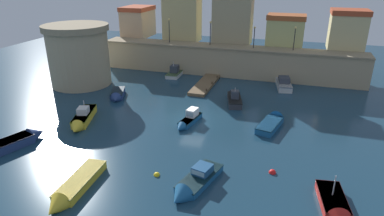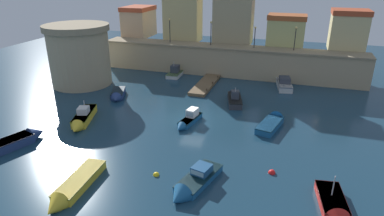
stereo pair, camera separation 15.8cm
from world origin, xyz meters
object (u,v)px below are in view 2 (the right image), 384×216
at_px(moored_boat_0, 118,95).
at_px(quay_lamp_3, 296,35).
at_px(quay_lamp_0, 170,27).
at_px(moored_boat_2, 234,98).
at_px(moored_boat_6, 283,81).
at_px(moored_boat_10, 11,143).
at_px(fortress_tower, 79,55).
at_px(moored_boat_5, 72,189).
at_px(moored_boat_3, 334,208).
at_px(mooring_buoy_0, 272,173).
at_px(mooring_buoy_1, 156,175).
at_px(moored_boat_8, 82,118).
at_px(quay_lamp_2, 255,34).
at_px(quay_lamp_1, 211,29).
at_px(moored_boat_9, 176,72).
at_px(moored_boat_7, 188,120).
at_px(moored_boat_4, 273,122).
at_px(moored_boat_1, 192,184).

bearing_deg(moored_boat_0, quay_lamp_3, 102.89).
xyz_separation_m(quay_lamp_0, moored_boat_2, (12.58, -10.93, -6.37)).
xyz_separation_m(moored_boat_6, moored_boat_10, (-22.45, -26.03, -0.07)).
xyz_separation_m(fortress_tower, moored_boat_5, (14.20, -22.06, -3.85)).
xyz_separation_m(moored_boat_3, mooring_buoy_0, (-4.37, 3.54, -0.35)).
height_order(moored_boat_6, mooring_buoy_1, moored_boat_6).
relative_size(moored_boat_8, mooring_buoy_1, 12.91).
height_order(fortress_tower, moored_boat_10, fortress_tower).
xyz_separation_m(quay_lamp_2, moored_boat_2, (-0.59, -10.93, -6.02)).
height_order(quay_lamp_1, moored_boat_2, quay_lamp_1).
relative_size(quay_lamp_3, moored_boat_0, 0.72).
relative_size(quay_lamp_2, moored_boat_2, 0.55).
bearing_deg(moored_boat_2, quay_lamp_0, 34.59).
distance_m(quay_lamp_1, quay_lamp_2, 6.57).
relative_size(moored_boat_0, moored_boat_10, 0.64).
relative_size(quay_lamp_3, moored_boat_9, 0.75).
height_order(quay_lamp_0, moored_boat_7, quay_lamp_0).
distance_m(fortress_tower, quay_lamp_1, 19.29).
height_order(moored_boat_3, mooring_buoy_1, moored_boat_3).
relative_size(moored_boat_3, mooring_buoy_0, 8.45).
bearing_deg(moored_boat_9, quay_lamp_2, -79.28).
relative_size(moored_boat_2, moored_boat_4, 0.98).
xyz_separation_m(quay_lamp_1, moored_boat_3, (16.27, -29.18, -6.43)).
distance_m(moored_boat_3, moored_boat_6, 27.09).
bearing_deg(moored_boat_10, moored_boat_1, -73.47).
distance_m(moored_boat_1, mooring_buoy_0, 6.66).
xyz_separation_m(fortress_tower, moored_boat_6, (27.18, 8.07, -3.68)).
bearing_deg(mooring_buoy_0, moored_boat_8, 169.80).
distance_m(quay_lamp_0, moored_boat_0, 15.68).
bearing_deg(quay_lamp_1, moored_boat_1, -77.67).
relative_size(quay_lamp_2, moored_boat_5, 0.47).
height_order(quay_lamp_2, moored_boat_9, quay_lamp_2).
bearing_deg(moored_boat_7, moored_boat_2, 166.76).
bearing_deg(moored_boat_7, moored_boat_8, -64.18).
xyz_separation_m(quay_lamp_3, moored_boat_9, (-16.86, -2.61, -6.17)).
bearing_deg(moored_boat_2, moored_boat_6, -46.78).
distance_m(moored_boat_10, mooring_buoy_1, 14.37).
xyz_separation_m(moored_boat_4, moored_boat_9, (-15.80, 13.81, 0.13)).
bearing_deg(mooring_buoy_1, moored_boat_7, 93.22).
xyz_separation_m(quay_lamp_1, quay_lamp_3, (12.18, 0.00, -0.13)).
bearing_deg(moored_boat_8, quay_lamp_3, 118.87).
height_order(moored_boat_2, moored_boat_5, moored_boat_2).
relative_size(quay_lamp_0, moored_boat_1, 0.61).
xyz_separation_m(quay_lamp_3, moored_boat_6, (-0.90, -2.56, -6.13)).
bearing_deg(quay_lamp_1, fortress_tower, -146.23).
xyz_separation_m(quay_lamp_1, mooring_buoy_1, (3.19, -28.72, -6.78)).
distance_m(moored_boat_0, moored_boat_10, 14.68).
distance_m(quay_lamp_2, moored_boat_4, 18.12).
bearing_deg(moored_boat_2, mooring_buoy_0, -172.51).
relative_size(quay_lamp_1, moored_boat_10, 0.49).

